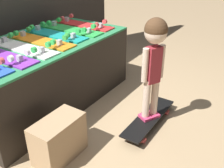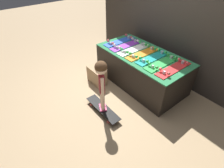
% 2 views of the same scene
% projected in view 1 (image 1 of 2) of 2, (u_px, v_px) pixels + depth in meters
% --- Properties ---
extents(ground_plane, '(16.00, 16.00, 0.00)m').
position_uv_depth(ground_plane, '(87.00, 116.00, 2.67)').
color(ground_plane, tan).
extents(display_rack, '(1.84, 0.95, 0.69)m').
position_uv_depth(display_rack, '(44.00, 72.00, 2.78)').
color(display_rack, black).
rests_on(display_rack, ground_plane).
extents(skateboard_purple_on_rack, '(0.19, 0.78, 0.09)m').
position_uv_depth(skateboard_purple_on_rack, '(0.00, 55.00, 2.25)').
color(skateboard_purple_on_rack, purple).
rests_on(skateboard_purple_on_rack, display_rack).
extents(skateboard_white_on_rack, '(0.19, 0.78, 0.09)m').
position_uv_depth(skateboard_white_on_rack, '(22.00, 47.00, 2.42)').
color(skateboard_white_on_rack, white).
rests_on(skateboard_white_on_rack, display_rack).
extents(skateboard_orange_on_rack, '(0.19, 0.78, 0.09)m').
position_uv_depth(skateboard_orange_on_rack, '(41.00, 40.00, 2.60)').
color(skateboard_orange_on_rack, orange).
rests_on(skateboard_orange_on_rack, display_rack).
extents(skateboard_teal_on_rack, '(0.19, 0.78, 0.09)m').
position_uv_depth(skateboard_teal_on_rack, '(55.00, 34.00, 2.79)').
color(skateboard_teal_on_rack, teal).
rests_on(skateboard_teal_on_rack, display_rack).
extents(skateboard_green_on_rack, '(0.19, 0.78, 0.09)m').
position_uv_depth(skateboard_green_on_rack, '(71.00, 29.00, 2.95)').
color(skateboard_green_on_rack, green).
rests_on(skateboard_green_on_rack, display_rack).
extents(skateboard_red_on_rack, '(0.19, 0.78, 0.09)m').
position_uv_depth(skateboard_red_on_rack, '(83.00, 24.00, 3.13)').
color(skateboard_red_on_rack, red).
rests_on(skateboard_red_on_rack, display_rack).
extents(skateboard_on_floor, '(0.79, 0.19, 0.09)m').
position_uv_depth(skateboard_on_floor, '(149.00, 118.00, 2.50)').
color(skateboard_on_floor, black).
rests_on(skateboard_on_floor, ground_plane).
extents(child, '(0.21, 0.19, 0.95)m').
position_uv_depth(child, '(154.00, 52.00, 2.19)').
color(child, '#E03D6B').
rests_on(child, skateboard_on_floor).
extents(storage_box, '(0.43, 0.23, 0.35)m').
position_uv_depth(storage_box, '(59.00, 139.00, 2.08)').
color(storage_box, tan).
rests_on(storage_box, ground_plane).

